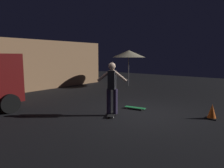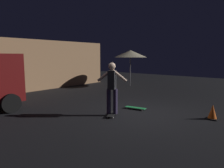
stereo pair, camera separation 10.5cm
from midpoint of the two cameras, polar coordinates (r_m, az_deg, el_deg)
ground_plane at (r=7.28m, az=7.68°, el=-8.00°), size 28.00×28.00×0.00m
patio_umbrella at (r=13.65m, az=5.21°, el=8.13°), size 2.10×2.10×2.30m
skateboard_ridden at (r=7.01m, az=0.43°, el=-8.08°), size 0.78×0.54×0.07m
skateboard_spare at (r=7.86m, az=6.71°, el=-6.40°), size 0.32×0.80×0.07m
skater at (r=6.81m, az=0.44°, el=-0.11°), size 0.54×0.91×1.67m
traffic_cone at (r=7.32m, az=25.88°, el=-6.93°), size 0.34×0.34×0.46m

